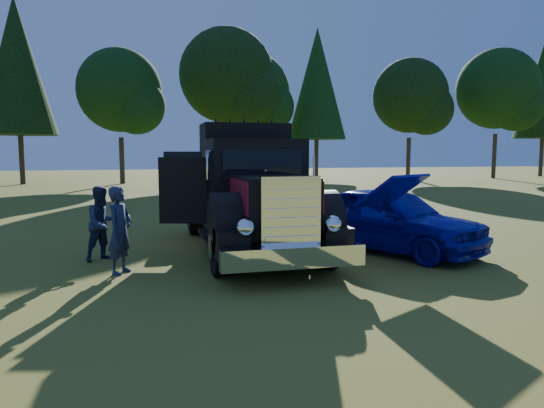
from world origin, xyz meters
The scene contains 6 objects.
ground centered at (0.00, 0.00, 0.00)m, with size 120.00×120.00×0.00m, color #3B4F17.
treeline centered at (-2.27, 27.70, 7.60)m, with size 72.10×24.04×13.84m.
diamond_t_truck centered at (0.07, 2.74, 1.28)m, with size 3.35×7.16×3.00m.
hotrod_coupe centered at (3.20, 1.93, 0.76)m, with size 3.64×4.76×1.89m.
spectator_near centered at (-2.80, 1.32, 0.84)m, with size 0.61×0.40×1.67m, color #1D2D45.
spectator_far centered at (-3.21, 2.60, 0.80)m, with size 0.78×0.60×1.60m, color #1A2A3D.
Camera 1 is at (-2.29, -8.21, 2.30)m, focal length 32.00 mm.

